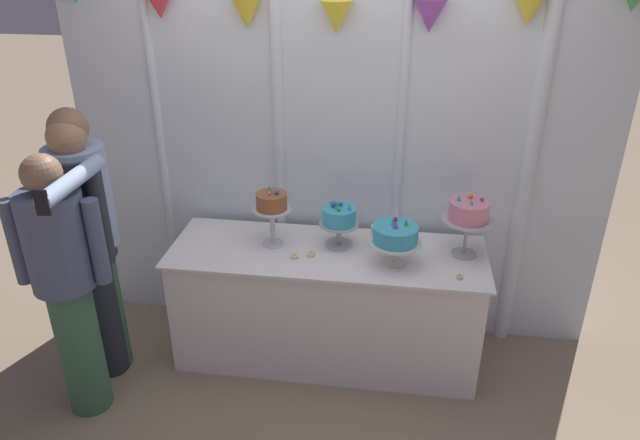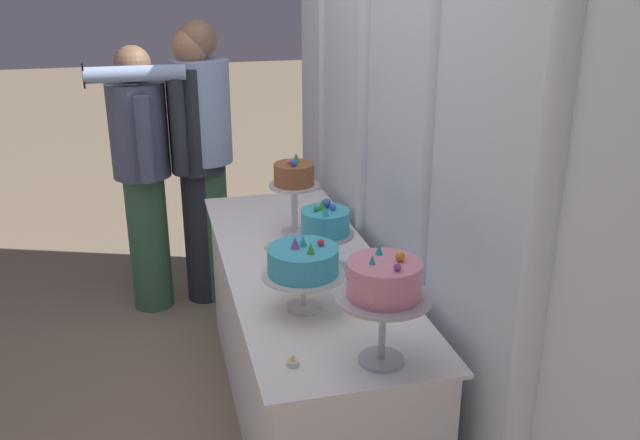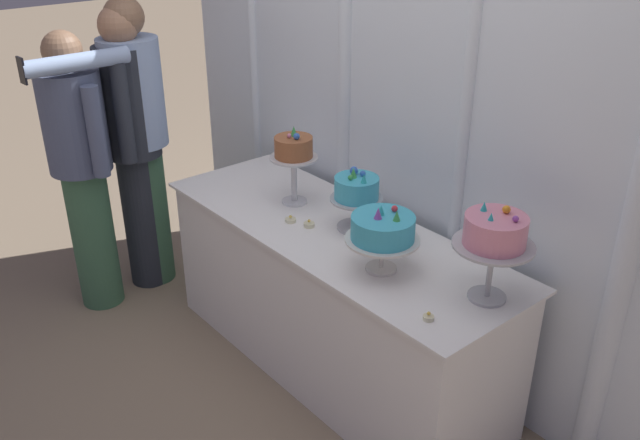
# 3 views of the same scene
# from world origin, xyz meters

# --- Properties ---
(ground_plane) EXTENTS (24.00, 24.00, 0.00)m
(ground_plane) POSITION_xyz_m (0.00, 0.00, 0.00)
(ground_plane) COLOR gray
(draped_curtain) EXTENTS (3.34, 0.18, 2.49)m
(draped_curtain) POSITION_xyz_m (0.04, 0.49, 1.33)
(draped_curtain) COLOR silver
(draped_curtain) RESTS_ON ground_plane
(cake_table) EXTENTS (1.89, 0.65, 0.77)m
(cake_table) POSITION_xyz_m (0.00, 0.10, 0.38)
(cake_table) COLOR white
(cake_table) RESTS_ON ground_plane
(cake_display_leftmost) EXTENTS (0.23, 0.23, 0.39)m
(cake_display_leftmost) POSITION_xyz_m (-0.34, 0.14, 1.03)
(cake_display_leftmost) COLOR silver
(cake_display_leftmost) RESTS_ON cake_table
(cake_display_midleft) EXTENTS (0.24, 0.24, 0.29)m
(cake_display_midleft) POSITION_xyz_m (0.06, 0.18, 0.95)
(cake_display_midleft) COLOR #B2B2B7
(cake_display_midleft) RESTS_ON cake_table
(cake_display_midright) EXTENTS (0.30, 0.30, 0.29)m
(cake_display_midright) POSITION_xyz_m (0.40, 0.01, 0.95)
(cake_display_midright) COLOR silver
(cake_display_midright) RESTS_ON cake_table
(cake_display_rightmost) EXTENTS (0.30, 0.30, 0.38)m
(cake_display_rightmost) POSITION_xyz_m (0.80, 0.17, 1.04)
(cake_display_rightmost) COLOR #B2B2B7
(cake_display_rightmost) RESTS_ON cake_table
(wine_glass) EXTENTS (0.07, 0.07, 0.13)m
(wine_glass) POSITION_xyz_m (0.28, 0.21, 0.86)
(wine_glass) COLOR silver
(wine_glass) RESTS_ON cake_table
(tealight_far_left) EXTENTS (0.05, 0.05, 0.03)m
(tealight_far_left) POSITION_xyz_m (-0.18, -0.01, 0.78)
(tealight_far_left) COLOR beige
(tealight_far_left) RESTS_ON cake_table
(tealight_near_left) EXTENTS (0.05, 0.05, 0.04)m
(tealight_near_left) POSITION_xyz_m (-0.09, 0.03, 0.78)
(tealight_near_left) COLOR beige
(tealight_near_left) RESTS_ON cake_table
(tealight_near_right) EXTENTS (0.04, 0.04, 0.03)m
(tealight_near_right) POSITION_xyz_m (0.76, -0.10, 0.78)
(tealight_near_right) COLOR beige
(tealight_near_right) RESTS_ON cake_table
(guest_man_pink_jacket) EXTENTS (0.42, 0.42, 1.63)m
(guest_man_pink_jacket) POSITION_xyz_m (-1.33, -0.22, 0.90)
(guest_man_pink_jacket) COLOR #282D38
(guest_man_pink_jacket) RESTS_ON ground_plane
(guest_girl_blue_dress) EXTENTS (0.45, 0.83, 1.67)m
(guest_girl_blue_dress) POSITION_xyz_m (-1.34, -0.19, 0.93)
(guest_girl_blue_dress) COLOR #3D6B4C
(guest_girl_blue_dress) RESTS_ON ground_plane
(guest_man_dark_suit) EXTENTS (0.49, 0.37, 1.54)m
(guest_man_dark_suit) POSITION_xyz_m (-1.30, -0.54, 0.84)
(guest_man_dark_suit) COLOR #3D6B4C
(guest_man_dark_suit) RESTS_ON ground_plane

